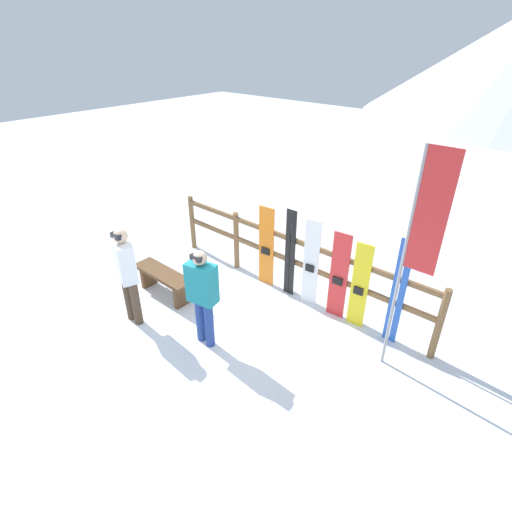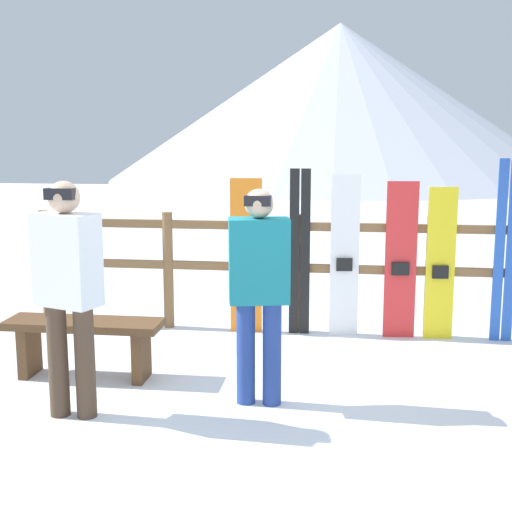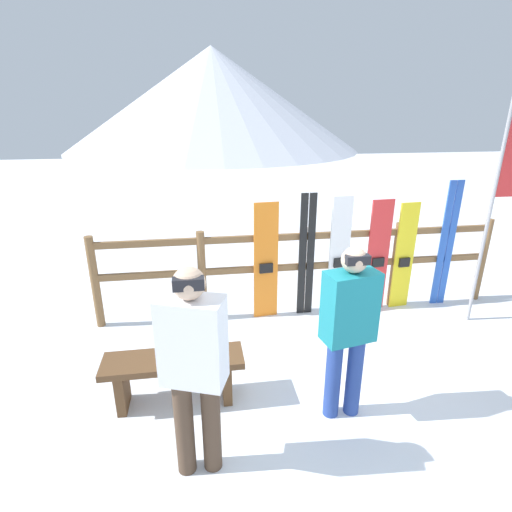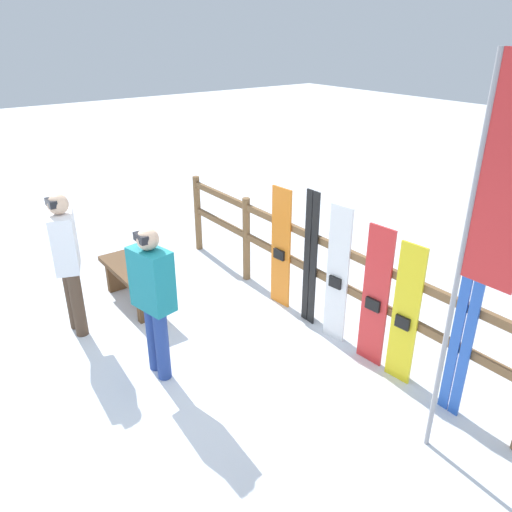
{
  "view_description": "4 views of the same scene",
  "coord_description": "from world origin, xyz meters",
  "px_view_note": "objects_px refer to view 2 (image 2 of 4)",
  "views": [
    {
      "loc": [
        3.43,
        -2.99,
        4.05
      ],
      "look_at": [
        -0.04,
        1.01,
        1.05
      ],
      "focal_mm": 28.0,
      "sensor_mm": 36.0,
      "label": 1
    },
    {
      "loc": [
        0.49,
        -4.85,
        1.94
      ],
      "look_at": [
        -0.29,
        1.13,
        0.87
      ],
      "focal_mm": 50.0,
      "sensor_mm": 36.0,
      "label": 2
    },
    {
      "loc": [
        -1.28,
        -2.71,
        2.52
      ],
      "look_at": [
        -0.69,
        1.18,
        1.06
      ],
      "focal_mm": 28.0,
      "sensor_mm": 36.0,
      "label": 3
    },
    {
      "loc": [
        3.69,
        -1.68,
        3.14
      ],
      "look_at": [
        -0.2,
        1.21,
        0.91
      ],
      "focal_mm": 35.0,
      "sensor_mm": 36.0,
      "label": 4
    }
  ],
  "objects_px": {
    "person_teal": "(259,282)",
    "snowboard_orange": "(246,257)",
    "bench": "(84,336)",
    "ski_pair_blue": "(505,251)",
    "snowboard_white": "(345,257)",
    "ski_pair_black": "(300,252)",
    "snowboard_red": "(401,261)",
    "person_white": "(68,283)",
    "snowboard_yellow": "(440,264)"
  },
  "relations": [
    {
      "from": "person_teal",
      "to": "snowboard_orange",
      "type": "distance_m",
      "value": 1.86
    },
    {
      "from": "bench",
      "to": "ski_pair_blue",
      "type": "height_order",
      "value": "ski_pair_blue"
    },
    {
      "from": "person_teal",
      "to": "snowboard_white",
      "type": "bearing_deg",
      "value": 72.34
    },
    {
      "from": "bench",
      "to": "snowboard_orange",
      "type": "height_order",
      "value": "snowboard_orange"
    },
    {
      "from": "ski_pair_black",
      "to": "snowboard_white",
      "type": "height_order",
      "value": "ski_pair_black"
    },
    {
      "from": "ski_pair_black",
      "to": "snowboard_red",
      "type": "relative_size",
      "value": 1.07
    },
    {
      "from": "snowboard_orange",
      "to": "snowboard_white",
      "type": "distance_m",
      "value": 0.94
    },
    {
      "from": "person_white",
      "to": "snowboard_yellow",
      "type": "xyz_separation_m",
      "value": [
        2.69,
        2.21,
        -0.22
      ]
    },
    {
      "from": "snowboard_yellow",
      "to": "snowboard_red",
      "type": "bearing_deg",
      "value": 179.99
    },
    {
      "from": "snowboard_white",
      "to": "person_teal",
      "type": "bearing_deg",
      "value": -107.66
    },
    {
      "from": "person_white",
      "to": "person_teal",
      "type": "distance_m",
      "value": 1.29
    },
    {
      "from": "snowboard_red",
      "to": "snowboard_yellow",
      "type": "bearing_deg",
      "value": -0.01
    },
    {
      "from": "person_teal",
      "to": "ski_pair_blue",
      "type": "relative_size",
      "value": 0.91
    },
    {
      "from": "ski_pair_black",
      "to": "ski_pair_blue",
      "type": "xyz_separation_m",
      "value": [
        1.88,
        0.0,
        0.05
      ]
    },
    {
      "from": "snowboard_orange",
      "to": "bench",
      "type": "bearing_deg",
      "value": -126.44
    },
    {
      "from": "person_teal",
      "to": "snowboard_red",
      "type": "height_order",
      "value": "person_teal"
    },
    {
      "from": "bench",
      "to": "snowboard_white",
      "type": "height_order",
      "value": "snowboard_white"
    },
    {
      "from": "bench",
      "to": "ski_pair_blue",
      "type": "xyz_separation_m",
      "value": [
        3.47,
        1.46,
        0.5
      ]
    },
    {
      "from": "person_teal",
      "to": "ski_pair_black",
      "type": "relative_size",
      "value": 0.97
    },
    {
      "from": "snowboard_red",
      "to": "snowboard_orange",
      "type": "bearing_deg",
      "value": 180.0
    },
    {
      "from": "snowboard_yellow",
      "to": "ski_pair_black",
      "type": "bearing_deg",
      "value": 179.85
    },
    {
      "from": "snowboard_white",
      "to": "snowboard_yellow",
      "type": "distance_m",
      "value": 0.88
    },
    {
      "from": "person_teal",
      "to": "ski_pair_blue",
      "type": "distance_m",
      "value": 2.73
    },
    {
      "from": "person_teal",
      "to": "snowboard_red",
      "type": "xyz_separation_m",
      "value": [
        1.1,
        1.82,
        -0.16
      ]
    },
    {
      "from": "snowboard_orange",
      "to": "person_white",
      "type": "bearing_deg",
      "value": -111.58
    },
    {
      "from": "person_teal",
      "to": "snowboard_orange",
      "type": "bearing_deg",
      "value": 101.08
    },
    {
      "from": "person_white",
      "to": "snowboard_yellow",
      "type": "bearing_deg",
      "value": 39.41
    },
    {
      "from": "snowboard_orange",
      "to": "ski_pair_blue",
      "type": "distance_m",
      "value": 2.39
    },
    {
      "from": "snowboard_red",
      "to": "snowboard_yellow",
      "type": "xyz_separation_m",
      "value": [
        0.36,
        -0.0,
        -0.02
      ]
    },
    {
      "from": "snowboard_white",
      "to": "snowboard_yellow",
      "type": "bearing_deg",
      "value": -0.01
    },
    {
      "from": "ski_pair_black",
      "to": "ski_pair_blue",
      "type": "height_order",
      "value": "ski_pair_blue"
    },
    {
      "from": "snowboard_white",
      "to": "ski_pair_blue",
      "type": "height_order",
      "value": "ski_pair_blue"
    },
    {
      "from": "bench",
      "to": "person_white",
      "type": "bearing_deg",
      "value": -75.06
    },
    {
      "from": "ski_pair_blue",
      "to": "person_teal",
      "type": "bearing_deg",
      "value": -138.1
    },
    {
      "from": "person_white",
      "to": "snowboard_orange",
      "type": "bearing_deg",
      "value": 68.42
    },
    {
      "from": "person_teal",
      "to": "person_white",
      "type": "bearing_deg",
      "value": -162.32
    },
    {
      "from": "bench",
      "to": "ski_pair_black",
      "type": "height_order",
      "value": "ski_pair_black"
    },
    {
      "from": "person_white",
      "to": "snowboard_white",
      "type": "relative_size",
      "value": 1.05
    },
    {
      "from": "person_white",
      "to": "ski_pair_blue",
      "type": "relative_size",
      "value": 0.95
    },
    {
      "from": "ski_pair_black",
      "to": "snowboard_yellow",
      "type": "distance_m",
      "value": 1.31
    },
    {
      "from": "snowboard_orange",
      "to": "snowboard_red",
      "type": "height_order",
      "value": "snowboard_orange"
    },
    {
      "from": "bench",
      "to": "snowboard_yellow",
      "type": "height_order",
      "value": "snowboard_yellow"
    },
    {
      "from": "snowboard_yellow",
      "to": "snowboard_white",
      "type": "bearing_deg",
      "value": 179.99
    },
    {
      "from": "bench",
      "to": "ski_pair_blue",
      "type": "distance_m",
      "value": 3.8
    },
    {
      "from": "person_white",
      "to": "ski_pair_blue",
      "type": "distance_m",
      "value": 3.95
    },
    {
      "from": "bench",
      "to": "person_teal",
      "type": "xyz_separation_m",
      "value": [
        1.43,
        -0.36,
        0.55
      ]
    },
    {
      "from": "snowboard_yellow",
      "to": "ski_pair_blue",
      "type": "height_order",
      "value": "ski_pair_blue"
    },
    {
      "from": "snowboard_orange",
      "to": "ski_pair_black",
      "type": "height_order",
      "value": "ski_pair_black"
    },
    {
      "from": "person_white",
      "to": "snowboard_yellow",
      "type": "height_order",
      "value": "person_white"
    },
    {
      "from": "person_teal",
      "to": "snowboard_white",
      "type": "height_order",
      "value": "person_teal"
    }
  ]
}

